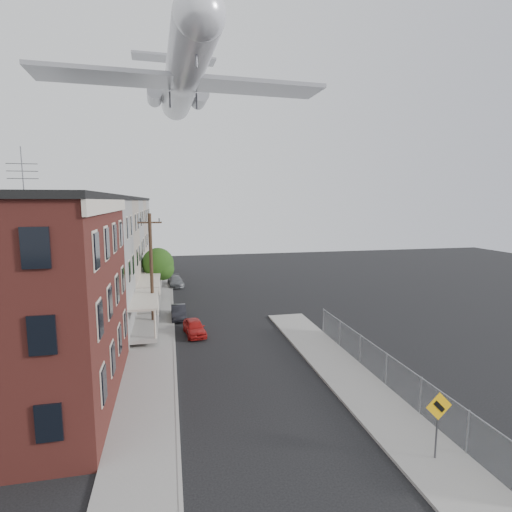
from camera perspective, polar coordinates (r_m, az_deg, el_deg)
The scene contains 19 objects.
ground at distance 17.17m, azimuth 4.59°, elevation -27.50°, with size 120.00×120.00×0.00m, color black.
sidewalk_left at distance 38.68m, azimuth -13.97°, elevation -7.14°, with size 3.00×62.00×0.12m, color gray.
sidewalk_right at distance 23.80m, azimuth 13.50°, elevation -16.87°, with size 3.00×26.00×0.12m, color gray.
curb_left at distance 38.65m, azimuth -11.80°, elevation -7.07°, with size 0.15×62.00×0.14m, color gray.
curb_right at distance 23.24m, azimuth 10.13°, elevation -17.37°, with size 0.15×26.00×0.14m, color gray.
corner_building at distance 22.34m, azimuth -32.64°, elevation -5.72°, with size 10.31×12.30×12.15m.
row_house_a at distance 31.25m, azimuth -26.59°, elevation -1.80°, with size 11.98×7.00×10.30m.
row_house_b at distance 37.99m, azimuth -24.03°, elevation -0.07°, with size 11.98×7.00×10.30m.
row_house_c at distance 44.82m, azimuth -22.24°, elevation 1.15°, with size 11.98×7.00×10.30m.
row_house_d at distance 51.69m, azimuth -20.93°, elevation 2.04°, with size 11.98×7.00×10.30m.
row_house_e at distance 58.59m, azimuth -19.92°, elevation 2.72°, with size 11.98×7.00×10.30m.
chainlink_fence at distance 23.28m, azimuth 18.13°, elevation -15.11°, with size 0.06×18.06×1.90m.
warning_sign at distance 17.68m, azimuth 24.57°, elevation -19.97°, with size 1.10×0.11×2.80m.
utility_pole at distance 31.84m, azimuth -14.71°, elevation -1.88°, with size 1.80×0.26×9.00m.
street_tree at distance 41.82m, azimuth -13.66°, elevation -1.26°, with size 3.22×3.20×5.20m.
car_near at distance 30.54m, azimuth -8.79°, elevation -10.04°, with size 1.38×3.43×1.17m, color #AE1816.
car_mid at distance 34.81m, azimuth -11.01°, elevation -7.87°, with size 1.21×3.46×1.14m, color black.
car_far at distance 47.84m, azimuth -11.40°, elevation -3.54°, with size 1.63×4.00×1.16m, color slate.
airplane at distance 39.05m, azimuth -10.38°, elevation 23.88°, with size 23.80×27.17×7.88m.
Camera 1 is at (-4.16, -13.37, 9.94)m, focal length 28.00 mm.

